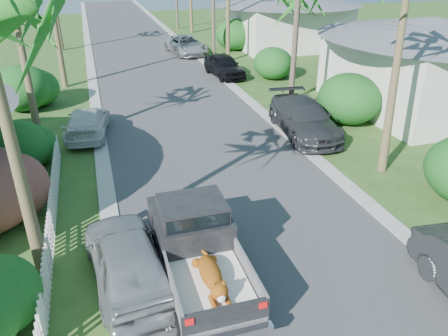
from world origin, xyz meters
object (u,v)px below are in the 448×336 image
object	(u,v)px
parked_car_rm	(304,118)
palm_l_b	(12,0)
parked_car_rd	(186,45)
parked_car_lf	(87,122)
house_right_near	(426,67)
house_right_far	(287,22)
utility_pole_b	(296,25)
parked_car_rf	(224,66)
pickup_truck	(196,241)
parked_car_ln	(127,259)

from	to	relation	value
parked_car_rm	palm_l_b	size ratio (longest dim) A/B	0.73
parked_car_rd	palm_l_b	size ratio (longest dim) A/B	0.72
parked_car_lf	house_right_near	distance (m)	17.85
parked_car_rd	palm_l_b	distance (m)	21.03
house_right_far	utility_pole_b	bearing A→B (deg)	-113.52
palm_l_b	house_right_far	size ratio (longest dim) A/B	0.82
parked_car_rd	house_right_far	world-z (taller)	house_right_far
parked_car_rd	house_right_far	distance (m)	9.52
parked_car_rm	utility_pole_b	bearing A→B (deg)	82.84
parked_car_rd	parked_car_rm	bearing A→B (deg)	-92.54
parked_car_rd	utility_pole_b	xyz separation A→B (m)	(2.00, -16.47, 3.85)
palm_l_b	utility_pole_b	xyz separation A→B (m)	(12.40, 1.00, -1.55)
parked_car_rm	parked_car_rf	distance (m)	11.28
parked_car_rm	parked_car_rd	xyz separation A→B (m)	(-1.40, 19.24, -0.04)
pickup_truck	parked_car_lf	size ratio (longest dim) A/B	1.16
parked_car_rf	parked_car_lf	xyz separation A→B (m)	(-9.27, -8.45, -0.10)
parked_car_rf	utility_pole_b	xyz separation A→B (m)	(1.08, -8.49, 3.86)
palm_l_b	utility_pole_b	size ratio (longest dim) A/B	0.82
parked_car_rm	house_right_near	distance (m)	8.32
house_right_near	parked_car_ln	bearing A→B (deg)	-149.74
parked_car_rd	house_right_near	size ratio (longest dim) A/B	0.60
parked_car_ln	utility_pole_b	size ratio (longest dim) A/B	0.50
pickup_truck	parked_car_rf	size ratio (longest dim) A/B	1.18
parked_car_ln	palm_l_b	size ratio (longest dim) A/B	0.61
house_right_near	utility_pole_b	size ratio (longest dim) A/B	1.00
parked_car_rm	house_right_far	world-z (taller)	house_right_far
parked_car_rd	house_right_near	distance (m)	19.89
parked_car_rd	parked_car_lf	xyz separation A→B (m)	(-8.35, -16.43, -0.10)
parked_car_rm	palm_l_b	bearing A→B (deg)	176.47
parked_car_rd	house_right_near	bearing A→B (deg)	-68.41
house_right_far	palm_l_b	bearing A→B (deg)	-137.73
pickup_truck	parked_car_rm	bearing A→B (deg)	48.75
pickup_truck	house_right_far	size ratio (longest dim) A/B	0.57
pickup_truck	utility_pole_b	xyz separation A→B (m)	(7.80, 10.99, 3.59)
parked_car_rf	parked_car_rd	world-z (taller)	parked_car_rd
parked_car_rm	utility_pole_b	world-z (taller)	utility_pole_b
pickup_truck	palm_l_b	distance (m)	12.14
parked_car_ln	pickup_truck	bearing A→B (deg)	172.00
house_right_near	utility_pole_b	bearing A→B (deg)	172.30
palm_l_b	pickup_truck	bearing A→B (deg)	-65.27
parked_car_rm	utility_pole_b	distance (m)	4.75
pickup_truck	parked_car_rm	size ratio (longest dim) A/B	0.94
parked_car_lf	parked_car_ln	bearing A→B (deg)	101.03
parked_car_rd	utility_pole_b	world-z (taller)	utility_pole_b
parked_car_lf	utility_pole_b	distance (m)	11.08
parked_car_rf	house_right_near	world-z (taller)	house_right_near
parked_car_rf	palm_l_b	world-z (taller)	palm_l_b
parked_car_rd	pickup_truck	bearing A→B (deg)	-108.63
palm_l_b	house_right_near	size ratio (longest dim) A/B	0.82
parked_car_lf	house_right_far	bearing A→B (deg)	-129.19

